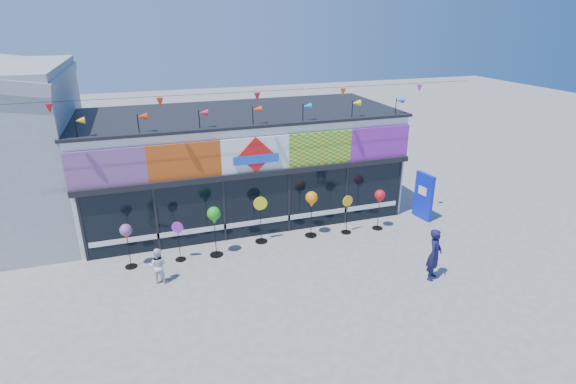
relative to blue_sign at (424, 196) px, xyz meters
name	(u,v)px	position (x,y,z in m)	size (l,w,h in m)	color
ground	(287,284)	(-6.59, -2.83, -0.94)	(80.00, 80.00, 0.00)	slate
kite_shop	(241,162)	(-6.59, 3.11, 1.11)	(16.00, 5.70, 5.31)	white
blue_sign	(424,196)	(0.00, 0.00, 0.00)	(0.27, 0.94, 1.87)	#0E1FD3
spinner_0	(126,233)	(-11.04, -0.30, 0.27)	(0.38, 0.38, 1.51)	black
spinner_1	(179,240)	(-9.48, -0.34, -0.21)	(0.37, 0.35, 1.38)	black
spinner_2	(214,217)	(-8.30, -0.40, 0.48)	(0.45, 0.45, 1.77)	black
spinner_3	(261,218)	(-6.60, 0.06, -0.03)	(0.49, 0.44, 1.73)	black
spinner_4	(312,201)	(-4.75, -0.06, 0.45)	(0.44, 0.44, 1.74)	black
spinner_5	(347,213)	(-3.41, -0.24, -0.16)	(0.42, 0.38, 1.48)	black
spinner_6	(380,198)	(-2.13, -0.30, 0.32)	(0.40, 0.40, 1.57)	black
adult_man	(435,254)	(-2.25, -3.91, -0.11)	(0.60, 0.39, 1.65)	#14123A
child	(158,265)	(-10.21, -1.48, -0.38)	(0.55, 0.32, 1.13)	white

